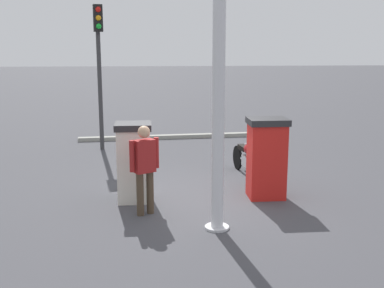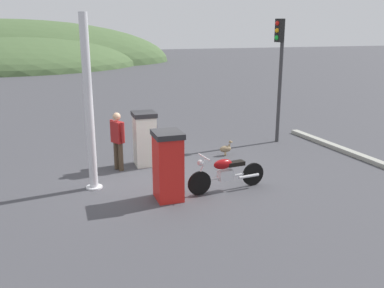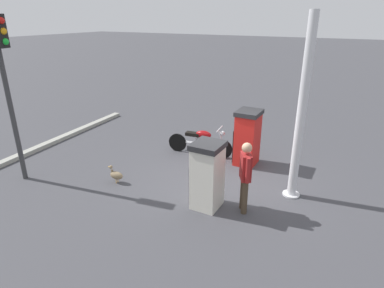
{
  "view_description": "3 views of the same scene",
  "coord_description": "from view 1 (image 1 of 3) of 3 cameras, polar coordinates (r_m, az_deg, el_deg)",
  "views": [
    {
      "loc": [
        -9.12,
        0.95,
        2.95
      ],
      "look_at": [
        0.82,
        0.08,
        0.88
      ],
      "focal_mm": 44.67,
      "sensor_mm": 36.0,
      "label": 1
    },
    {
      "loc": [
        -2.48,
        -10.02,
        3.82
      ],
      "look_at": [
        0.87,
        0.39,
        0.75
      ],
      "focal_mm": 39.6,
      "sensor_mm": 36.0,
      "label": 2
    },
    {
      "loc": [
        -2.95,
        6.98,
        4.01
      ],
      "look_at": [
        0.83,
        0.03,
        0.86
      ],
      "focal_mm": 30.44,
      "sensor_mm": 36.0,
      "label": 3
    }
  ],
  "objects": [
    {
      "name": "fuel_pump_near",
      "position": [
        9.42,
        8.89,
        -1.62
      ],
      "size": [
        0.67,
        0.76,
        1.58
      ],
      "color": "red",
      "rests_on": "ground"
    },
    {
      "name": "ground_plane",
      "position": [
        9.64,
        0.93,
        -6.11
      ],
      "size": [
        120.0,
        120.0,
        0.0
      ],
      "primitive_type": "plane",
      "color": "#424247"
    },
    {
      "name": "road_edge_kerb",
      "position": [
        15.42,
        -1.35,
        0.92
      ],
      "size": [
        0.73,
        6.49,
        0.12
      ],
      "color": "#9E9E93",
      "rests_on": "ground"
    },
    {
      "name": "motorcycle_near_pump",
      "position": [
        10.84,
        6.71,
        -1.65
      ],
      "size": [
        2.03,
        0.56,
        0.93
      ],
      "color": "black",
      "rests_on": "ground"
    },
    {
      "name": "roadside_traffic_light",
      "position": [
        13.68,
        -11.05,
        10.61
      ],
      "size": [
        0.4,
        0.28,
        4.03
      ],
      "color": "#38383A",
      "rests_on": "ground"
    },
    {
      "name": "attendant_person",
      "position": [
        8.36,
        -5.69,
        -2.46
      ],
      "size": [
        0.36,
        0.54,
        1.6
      ],
      "color": "#473828",
      "rests_on": "ground"
    },
    {
      "name": "wandering_duck",
      "position": [
        11.73,
        -7.07,
        -1.84
      ],
      "size": [
        0.45,
        0.2,
        0.45
      ],
      "color": "#847051",
      "rests_on": "ground"
    },
    {
      "name": "fuel_pump_far",
      "position": [
        9.16,
        -6.94,
        -2.12
      ],
      "size": [
        0.67,
        0.68,
        1.52
      ],
      "color": "silver",
      "rests_on": "ground"
    },
    {
      "name": "canopy_support_pole",
      "position": [
        7.47,
        3.16,
        4.23
      ],
      "size": [
        0.4,
        0.4,
        4.11
      ],
      "color": "silver",
      "rests_on": "ground"
    }
  ]
}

